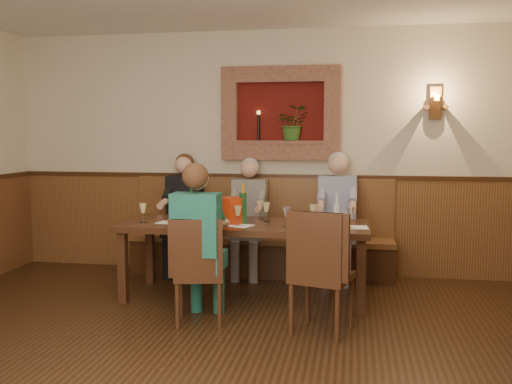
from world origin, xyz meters
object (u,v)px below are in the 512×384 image
(person_chair_front, at_px, (199,257))
(wine_bottle_green_b, at_px, (191,205))
(person_bench_left, at_px, (183,225))
(chair_near_right, at_px, (321,297))
(wine_bottle_green_a, at_px, (243,207))
(spittoon_bucket, at_px, (232,210))
(water_bottle, at_px, (337,216))
(chair_near_left, at_px, (199,292))
(person_bench_right, at_px, (337,228))
(person_bench_mid, at_px, (248,228))
(bench, at_px, (261,247))
(dining_table, at_px, (245,230))

(person_chair_front, bearing_deg, wine_bottle_green_b, 109.93)
(person_bench_left, distance_m, wine_bottle_green_b, 0.82)
(chair_near_right, xyz_separation_m, wine_bottle_green_a, (-0.80, 0.81, 0.62))
(spittoon_bucket, distance_m, wine_bottle_green_a, 0.11)
(wine_bottle_green_a, relative_size, water_bottle, 1.20)
(wine_bottle_green_a, bearing_deg, chair_near_left, -107.75)
(person_bench_left, relative_size, water_bottle, 4.24)
(person_chair_front, height_order, wine_bottle_green_b, person_chair_front)
(chair_near_right, distance_m, person_chair_front, 1.08)
(person_chair_front, distance_m, water_bottle, 1.30)
(chair_near_right, xyz_separation_m, person_bench_right, (0.07, 1.70, 0.29))
(person_bench_left, distance_m, spittoon_bucket, 1.22)
(chair_near_right, bearing_deg, person_bench_left, 150.00)
(person_bench_left, bearing_deg, person_bench_right, -0.03)
(person_bench_mid, xyz_separation_m, person_chair_front, (-0.13, -1.62, 0.01))
(chair_near_left, relative_size, wine_bottle_green_a, 2.35)
(bench, bearing_deg, person_bench_left, -173.31)
(spittoon_bucket, bearing_deg, wine_bottle_green_b, 157.12)
(person_bench_left, xyz_separation_m, person_bench_mid, (0.77, 0.00, -0.02))
(spittoon_bucket, height_order, wine_bottle_green_a, wine_bottle_green_a)
(person_bench_mid, distance_m, wine_bottle_green_b, 0.90)
(bench, xyz_separation_m, wine_bottle_green_a, (-0.01, -1.00, 0.58))
(wine_bottle_green_b, distance_m, water_bottle, 1.54)
(chair_near_right, bearing_deg, person_bench_mid, 133.60)
(chair_near_right, bearing_deg, water_bottle, 95.83)
(dining_table, relative_size, person_chair_front, 1.74)
(dining_table, xyz_separation_m, person_chair_front, (-0.25, -0.78, -0.11))
(water_bottle, bearing_deg, wine_bottle_green_a, 167.58)
(spittoon_bucket, xyz_separation_m, wine_bottle_green_b, (-0.47, 0.20, 0.02))
(wine_bottle_green_a, distance_m, water_bottle, 0.93)
(person_bench_left, distance_m, person_bench_right, 1.76)
(chair_near_left, height_order, spittoon_bucket, spittoon_bucket)
(chair_near_left, xyz_separation_m, wine_bottle_green_b, (-0.34, 0.95, 0.63))
(person_bench_left, bearing_deg, spittoon_bucket, -48.89)
(chair_near_left, height_order, person_chair_front, person_chair_front)
(bench, bearing_deg, person_bench_right, -6.96)
(chair_near_right, bearing_deg, chair_near_left, -168.22)
(dining_table, relative_size, wine_bottle_green_a, 6.12)
(person_bench_mid, xyz_separation_m, person_bench_right, (0.99, -0.00, 0.03))
(person_bench_mid, height_order, person_chair_front, person_chair_front)
(person_bench_left, bearing_deg, chair_near_right, -45.26)
(person_bench_left, height_order, person_bench_mid, person_bench_left)
(bench, bearing_deg, wine_bottle_green_a, -90.46)
(chair_near_left, relative_size, person_bench_right, 0.65)
(bench, distance_m, wine_bottle_green_b, 1.14)
(person_bench_mid, distance_m, person_chair_front, 1.62)
(dining_table, distance_m, person_bench_right, 1.21)
(person_bench_right, xyz_separation_m, person_chair_front, (-1.12, -1.62, -0.02))
(person_bench_right, relative_size, person_chair_front, 1.03)
(person_bench_left, xyz_separation_m, wine_bottle_green_a, (0.88, -0.90, 0.34))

